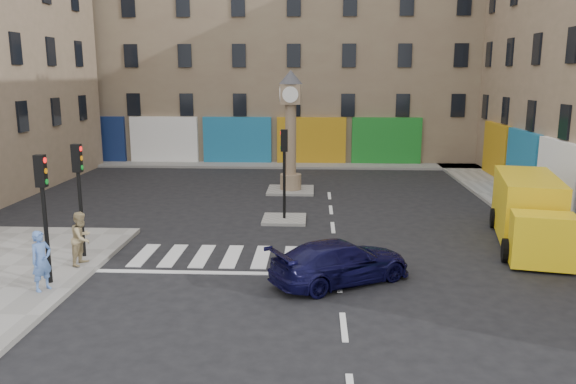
# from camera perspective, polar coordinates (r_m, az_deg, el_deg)

# --- Properties ---
(ground) EXTENTS (120.00, 120.00, 0.00)m
(ground) POSITION_cam_1_polar(r_m,az_deg,el_deg) (15.89, 5.33, -10.41)
(ground) COLOR black
(ground) RESTS_ON ground
(sidewalk_right) EXTENTS (2.60, 30.00, 0.15)m
(sidewalk_right) POSITION_cam_1_polar(r_m,az_deg,el_deg) (27.09, 23.11, -1.75)
(sidewalk_right) COLOR gray
(sidewalk_right) RESTS_ON ground
(sidewalk_far) EXTENTS (32.00, 2.40, 0.15)m
(sidewalk_far) POSITION_cam_1_polar(r_m,az_deg,el_deg) (37.51, -2.23, 2.77)
(sidewalk_far) COLOR gray
(sidewalk_far) RESTS_ON ground
(island_near) EXTENTS (1.80, 1.80, 0.12)m
(island_near) POSITION_cam_1_polar(r_m,az_deg,el_deg) (23.49, -0.38, -2.79)
(island_near) COLOR gray
(island_near) RESTS_ON ground
(island_far) EXTENTS (2.40, 2.40, 0.12)m
(island_far) POSITION_cam_1_polar(r_m,az_deg,el_deg) (29.33, 0.27, 0.18)
(island_far) COLOR gray
(island_far) RESTS_ON ground
(building_far) EXTENTS (32.00, 10.00, 17.00)m
(building_far) POSITION_cam_1_polar(r_m,az_deg,el_deg) (42.89, -1.63, 15.21)
(building_far) COLOR #817056
(building_far) RESTS_ON ground
(traffic_light_left_near) EXTENTS (0.28, 0.22, 3.70)m
(traffic_light_left_near) POSITION_cam_1_polar(r_m,az_deg,el_deg) (17.04, -23.62, -0.61)
(traffic_light_left_near) COLOR black
(traffic_light_left_near) RESTS_ON sidewalk_left
(traffic_light_left_far) EXTENTS (0.28, 0.22, 3.70)m
(traffic_light_left_far) POSITION_cam_1_polar(r_m,az_deg,el_deg) (19.18, -20.49, 0.94)
(traffic_light_left_far) COLOR black
(traffic_light_left_far) RESTS_ON sidewalk_left
(traffic_light_island) EXTENTS (0.28, 0.22, 3.70)m
(traffic_light_island) POSITION_cam_1_polar(r_m,az_deg,el_deg) (22.98, -0.39, 3.32)
(traffic_light_island) COLOR black
(traffic_light_island) RESTS_ON island_near
(clock_pillar) EXTENTS (1.20, 1.20, 6.10)m
(clock_pillar) POSITION_cam_1_polar(r_m,az_deg,el_deg) (28.82, 0.28, 6.98)
(clock_pillar) COLOR #957A61
(clock_pillar) RESTS_ON island_far
(navy_sedan) EXTENTS (4.61, 3.74, 1.26)m
(navy_sedan) POSITION_cam_1_polar(r_m,az_deg,el_deg) (16.64, 5.38, -7.06)
(navy_sedan) COLOR black
(navy_sedan) RESTS_ON ground
(yellow_van) EXTENTS (3.27, 6.73, 2.35)m
(yellow_van) POSITION_cam_1_polar(r_m,az_deg,el_deg) (22.00, 23.28, -1.82)
(yellow_van) COLOR yellow
(yellow_van) RESTS_ON ground
(pedestrian_blue) EXTENTS (0.65, 0.74, 1.70)m
(pedestrian_blue) POSITION_cam_1_polar(r_m,az_deg,el_deg) (16.92, -23.77, -6.40)
(pedestrian_blue) COLOR #5378BF
(pedestrian_blue) RESTS_ON sidewalk_left
(pedestrian_tan) EXTENTS (0.75, 0.90, 1.69)m
(pedestrian_tan) POSITION_cam_1_polar(r_m,az_deg,el_deg) (18.72, -20.22, -4.42)
(pedestrian_tan) COLOR tan
(pedestrian_tan) RESTS_ON sidewalk_left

